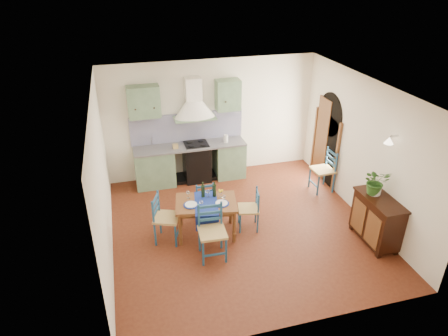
{
  "coord_description": "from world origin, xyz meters",
  "views": [
    {
      "loc": [
        -2.03,
        -6.18,
        4.72
      ],
      "look_at": [
        -0.29,
        0.3,
        1.22
      ],
      "focal_mm": 32.0,
      "sensor_mm": 36.0,
      "label": 1
    }
  ],
  "objects": [
    {
      "name": "potted_plant",
      "position": [
        2.24,
        -0.85,
        1.18
      ],
      "size": [
        0.52,
        0.47,
        0.5
      ],
      "primitive_type": "imported",
      "rotation": [
        0.0,
        0.0,
        -0.21
      ],
      "color": "#2A581E",
      "rests_on": "sideboard"
    },
    {
      "name": "dining_table",
      "position": [
        -0.71,
        -0.01,
        0.64
      ],
      "size": [
        1.24,
        0.97,
        1.03
      ],
      "color": "brown",
      "rests_on": "ground"
    },
    {
      "name": "ceiling",
      "position": [
        0.0,
        0.0,
        2.8
      ],
      "size": [
        5.0,
        5.0,
        0.01
      ],
      "primitive_type": "cube",
      "color": "silver",
      "rests_on": "back_wall"
    },
    {
      "name": "back_wall",
      "position": [
        -0.47,
        2.29,
        1.05
      ],
      "size": [
        5.0,
        0.96,
        2.8
      ],
      "color": "silver",
      "rests_on": "ground"
    },
    {
      "name": "right_wall",
      "position": [
        2.5,
        0.28,
        1.34
      ],
      "size": [
        0.26,
        5.0,
        2.8
      ],
      "color": "silver",
      "rests_on": "ground"
    },
    {
      "name": "chair_spare",
      "position": [
        2.23,
        0.94,
        0.51
      ],
      "size": [
        0.48,
        0.48,
        0.98
      ],
      "color": "navy",
      "rests_on": "ground"
    },
    {
      "name": "chair_far",
      "position": [
        -0.63,
        0.6,
        0.43
      ],
      "size": [
        0.39,
        0.39,
        0.83
      ],
      "color": "navy",
      "rests_on": "ground"
    },
    {
      "name": "chair_near",
      "position": [
        -0.76,
        -0.67,
        0.52
      ],
      "size": [
        0.49,
        0.49,
        1.01
      ],
      "color": "navy",
      "rests_on": "ground"
    },
    {
      "name": "sideboard",
      "position": [
        2.26,
        -1.05,
        0.51
      ],
      "size": [
        0.5,
        1.05,
        0.94
      ],
      "color": "black",
      "rests_on": "ground"
    },
    {
      "name": "left_wall",
      "position": [
        -2.5,
        0.0,
        1.4
      ],
      "size": [
        0.04,
        5.0,
        2.8
      ],
      "primitive_type": "cube",
      "color": "silver",
      "rests_on": "ground"
    },
    {
      "name": "chair_left",
      "position": [
        -1.5,
        0.0,
        0.5
      ],
      "size": [
        0.58,
        0.58,
        0.96
      ],
      "color": "navy",
      "rests_on": "ground"
    },
    {
      "name": "chair_right",
      "position": [
        0.14,
        -0.04,
        0.44
      ],
      "size": [
        0.47,
        0.47,
        0.85
      ],
      "color": "navy",
      "rests_on": "ground"
    },
    {
      "name": "floor",
      "position": [
        0.0,
        0.0,
        0.0
      ],
      "size": [
        5.0,
        5.0,
        0.0
      ],
      "primitive_type": "plane",
      "color": "#461A0F",
      "rests_on": "ground"
    }
  ]
}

